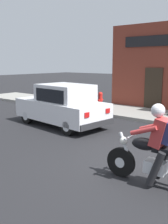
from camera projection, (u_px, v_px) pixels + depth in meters
ground_plane at (158, 165)px, 6.13m from camera, size 80.00×80.00×0.00m
sidewalk_curb at (141, 114)px, 11.85m from camera, size 2.60×22.00×0.14m
motorcycle_with_rider at (155, 152)px, 5.00m from camera, size 0.56×2.02×1.62m
car_hatchback at (62, 106)px, 9.78m from camera, size 2.01×3.93×1.57m
fire_hydrant at (100, 102)px, 12.10m from camera, size 0.36×0.24×0.88m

